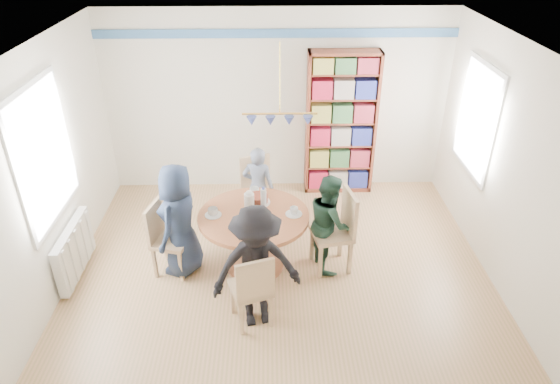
{
  "coord_description": "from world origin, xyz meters",
  "views": [
    {
      "loc": [
        -0.11,
        -4.48,
        3.86
      ],
      "look_at": [
        0.0,
        0.4,
        1.05
      ],
      "focal_mm": 32.0,
      "sensor_mm": 36.0,
      "label": 1
    }
  ],
  "objects_px": {
    "chair_right": "(339,227)",
    "bookshelf": "(341,125)",
    "person_near": "(256,268)",
    "person_left": "(179,220)",
    "person_right": "(329,222)",
    "dining_table": "(254,229)",
    "chair_left": "(165,235)",
    "radiator": "(75,250)",
    "chair_far": "(258,188)",
    "person_far": "(258,187)",
    "chair_near": "(253,288)"
  },
  "relations": [
    {
      "from": "chair_right",
      "to": "bookshelf",
      "type": "height_order",
      "value": "bookshelf"
    },
    {
      "from": "chair_right",
      "to": "person_near",
      "type": "relative_size",
      "value": 0.73
    },
    {
      "from": "person_left",
      "to": "person_right",
      "type": "distance_m",
      "value": 1.75
    },
    {
      "from": "person_right",
      "to": "dining_table",
      "type": "bearing_deg",
      "value": 86.47
    },
    {
      "from": "person_near",
      "to": "bookshelf",
      "type": "xyz_separation_m",
      "value": [
        1.2,
        2.87,
        0.35
      ]
    },
    {
      "from": "dining_table",
      "to": "chair_left",
      "type": "distance_m",
      "value": 1.05
    },
    {
      "from": "radiator",
      "to": "chair_right",
      "type": "xyz_separation_m",
      "value": [
        3.11,
        0.1,
        0.21
      ]
    },
    {
      "from": "person_left",
      "to": "chair_far",
      "type": "bearing_deg",
      "value": 159.0
    },
    {
      "from": "dining_table",
      "to": "person_near",
      "type": "xyz_separation_m",
      "value": [
        0.05,
        -0.92,
        0.15
      ]
    },
    {
      "from": "person_right",
      "to": "bookshelf",
      "type": "height_order",
      "value": "bookshelf"
    },
    {
      "from": "dining_table",
      "to": "person_far",
      "type": "xyz_separation_m",
      "value": [
        0.04,
        0.94,
        0.03
      ]
    },
    {
      "from": "chair_right",
      "to": "person_far",
      "type": "height_order",
      "value": "person_far"
    },
    {
      "from": "person_right",
      "to": "chair_far",
      "type": "bearing_deg",
      "value": 34.9
    },
    {
      "from": "radiator",
      "to": "chair_left",
      "type": "relative_size",
      "value": 1.1
    },
    {
      "from": "chair_far",
      "to": "person_near",
      "type": "bearing_deg",
      "value": -89.3
    },
    {
      "from": "chair_near",
      "to": "person_near",
      "type": "bearing_deg",
      "value": 52.55
    },
    {
      "from": "person_left",
      "to": "bookshelf",
      "type": "relative_size",
      "value": 0.65
    },
    {
      "from": "bookshelf",
      "to": "chair_left",
      "type": "bearing_deg",
      "value": -139.26
    },
    {
      "from": "dining_table",
      "to": "chair_right",
      "type": "bearing_deg",
      "value": -0.05
    },
    {
      "from": "radiator",
      "to": "bookshelf",
      "type": "relative_size",
      "value": 0.47
    },
    {
      "from": "chair_right",
      "to": "chair_far",
      "type": "relative_size",
      "value": 1.07
    },
    {
      "from": "chair_far",
      "to": "person_right",
      "type": "xyz_separation_m",
      "value": [
        0.87,
        -1.01,
        0.09
      ]
    },
    {
      "from": "dining_table",
      "to": "chair_left",
      "type": "xyz_separation_m",
      "value": [
        -1.05,
        -0.04,
        -0.06
      ]
    },
    {
      "from": "chair_far",
      "to": "person_far",
      "type": "height_order",
      "value": "person_far"
    },
    {
      "from": "person_far",
      "to": "person_near",
      "type": "bearing_deg",
      "value": 102.78
    },
    {
      "from": "person_right",
      "to": "chair_right",
      "type": "bearing_deg",
      "value": -113.12
    },
    {
      "from": "chair_near",
      "to": "person_left",
      "type": "bearing_deg",
      "value": 132.26
    },
    {
      "from": "person_far",
      "to": "person_left",
      "type": "bearing_deg",
      "value": 59.52
    },
    {
      "from": "person_far",
      "to": "person_near",
      "type": "relative_size",
      "value": 0.83
    },
    {
      "from": "dining_table",
      "to": "person_near",
      "type": "bearing_deg",
      "value": -86.96
    },
    {
      "from": "chair_near",
      "to": "person_far",
      "type": "bearing_deg",
      "value": 89.14
    },
    {
      "from": "chair_right",
      "to": "chair_far",
      "type": "height_order",
      "value": "chair_right"
    },
    {
      "from": "chair_left",
      "to": "person_left",
      "type": "distance_m",
      "value": 0.28
    },
    {
      "from": "chair_far",
      "to": "person_right",
      "type": "distance_m",
      "value": 1.33
    },
    {
      "from": "chair_near",
      "to": "person_near",
      "type": "distance_m",
      "value": 0.22
    },
    {
      "from": "chair_left",
      "to": "chair_right",
      "type": "bearing_deg",
      "value": 1.0
    },
    {
      "from": "person_far",
      "to": "dining_table",
      "type": "bearing_deg",
      "value": 100.19
    },
    {
      "from": "chair_far",
      "to": "chair_near",
      "type": "distance_m",
      "value": 2.02
    },
    {
      "from": "person_left",
      "to": "person_far",
      "type": "distance_m",
      "value": 1.32
    },
    {
      "from": "radiator",
      "to": "chair_near",
      "type": "height_order",
      "value": "chair_near"
    },
    {
      "from": "chair_far",
      "to": "person_right",
      "type": "bearing_deg",
      "value": -49.36
    },
    {
      "from": "chair_near",
      "to": "person_left",
      "type": "distance_m",
      "value": 1.3
    },
    {
      "from": "bookshelf",
      "to": "chair_right",
      "type": "bearing_deg",
      "value": -97.11
    },
    {
      "from": "chair_far",
      "to": "bookshelf",
      "type": "xyz_separation_m",
      "value": [
        1.22,
        0.9,
        0.53
      ]
    },
    {
      "from": "chair_left",
      "to": "person_near",
      "type": "relative_size",
      "value": 0.65
    },
    {
      "from": "person_near",
      "to": "bookshelf",
      "type": "relative_size",
      "value": 0.65
    },
    {
      "from": "chair_right",
      "to": "chair_far",
      "type": "distance_m",
      "value": 1.43
    },
    {
      "from": "dining_table",
      "to": "bookshelf",
      "type": "distance_m",
      "value": 2.36
    },
    {
      "from": "chair_far",
      "to": "person_near",
      "type": "relative_size",
      "value": 0.68
    },
    {
      "from": "chair_near",
      "to": "person_right",
      "type": "distance_m",
      "value": 1.35
    }
  ]
}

